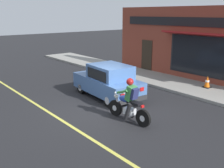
% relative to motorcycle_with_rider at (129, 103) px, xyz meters
% --- Properties ---
extents(ground_plane, '(80.00, 80.00, 0.00)m').
position_rel_motorcycle_with_rider_xyz_m(ground_plane, '(-0.09, 1.47, -0.68)').
color(ground_plane, black).
extents(sidewalk_curb, '(2.60, 22.00, 0.14)m').
position_rel_motorcycle_with_rider_xyz_m(sidewalk_curb, '(5.35, 4.47, -0.61)').
color(sidewalk_curb, gray).
rests_on(sidewalk_curb, ground).
extents(lane_stripe, '(0.12, 19.80, 0.01)m').
position_rel_motorcycle_with_rider_xyz_m(lane_stripe, '(-1.89, 4.47, -0.67)').
color(lane_stripe, '#D1C64C').
rests_on(lane_stripe, ground).
extents(storefront_building, '(1.25, 11.07, 4.20)m').
position_rel_motorcycle_with_rider_xyz_m(storefront_building, '(6.88, 2.33, 1.43)').
color(storefront_building, brown).
rests_on(storefront_building, ground).
extents(motorcycle_with_rider, '(0.57, 2.02, 1.62)m').
position_rel_motorcycle_with_rider_xyz_m(motorcycle_with_rider, '(0.00, 0.00, 0.00)').
color(motorcycle_with_rider, black).
rests_on(motorcycle_with_rider, ground).
extents(car_hatchback, '(1.93, 3.90, 1.57)m').
position_rel_motorcycle_with_rider_xyz_m(car_hatchback, '(1.14, 2.67, 0.09)').
color(car_hatchback, black).
rests_on(car_hatchback, ground).
extents(traffic_cone, '(0.36, 0.36, 0.60)m').
position_rel_motorcycle_with_rider_xyz_m(traffic_cone, '(5.78, 0.39, -0.25)').
color(traffic_cone, black).
rests_on(traffic_cone, sidewalk_curb).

